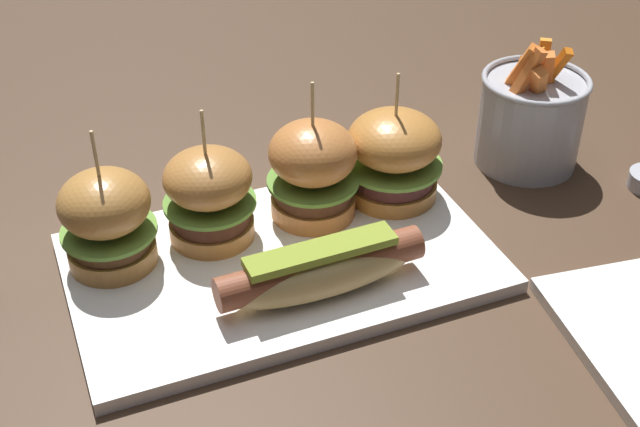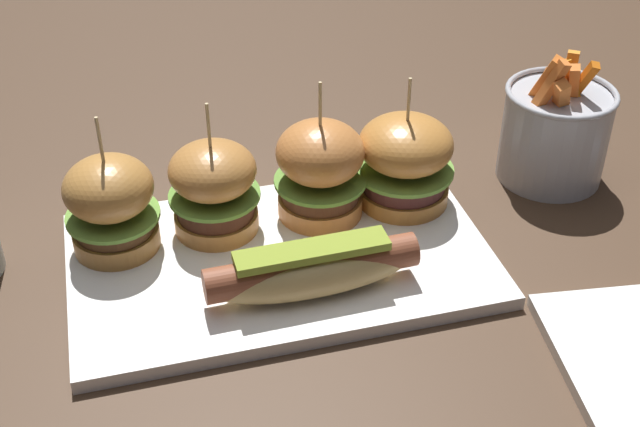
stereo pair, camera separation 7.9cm
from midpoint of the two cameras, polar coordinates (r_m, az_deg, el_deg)
ground_plane at (r=0.82m, az=-5.37°, el=-3.79°), size 3.00×3.00×0.00m
platter_main at (r=0.81m, az=-5.40°, el=-3.41°), size 0.40×0.24×0.01m
hot_dog at (r=0.75m, az=-2.96°, el=-3.94°), size 0.19×0.05×0.05m
slider_far_left at (r=0.80m, az=-16.87°, el=-0.45°), size 0.09×0.09×0.14m
slider_center_left at (r=0.82m, az=-10.22°, el=1.15°), size 0.09×0.09×0.14m
slider_center_right at (r=0.83m, az=-3.20°, el=2.88°), size 0.09×0.09×0.15m
slider_far_right at (r=0.86m, az=2.35°, el=3.86°), size 0.10×0.10×0.14m
fries_bucket at (r=0.96m, az=11.65°, el=6.24°), size 0.12×0.12×0.15m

